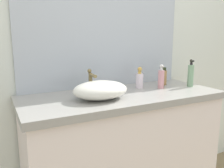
% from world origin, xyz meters
% --- Properties ---
extents(bathroom_wall_rear, '(6.00, 0.06, 2.60)m').
position_xyz_m(bathroom_wall_rear, '(0.00, 0.73, 1.30)').
color(bathroom_wall_rear, silver).
rests_on(bathroom_wall_rear, ground).
extents(vanity_counter, '(1.38, 0.56, 0.92)m').
position_xyz_m(vanity_counter, '(-0.07, 0.41, 0.46)').
color(vanity_counter, white).
rests_on(vanity_counter, ground).
extents(wall_mirror_panel, '(1.31, 0.01, 1.21)m').
position_xyz_m(wall_mirror_panel, '(-0.07, 0.69, 1.52)').
color(wall_mirror_panel, '#B2BCC6').
rests_on(wall_mirror_panel, vanity_counter).
extents(sink_basin, '(0.35, 0.26, 0.11)m').
position_xyz_m(sink_basin, '(-0.26, 0.36, 0.97)').
color(sink_basin, silver).
rests_on(sink_basin, vanity_counter).
extents(faucet, '(0.03, 0.12, 0.17)m').
position_xyz_m(faucet, '(-0.26, 0.51, 1.02)').
color(faucet, olive).
rests_on(faucet, vanity_counter).
extents(soap_dispenser, '(0.06, 0.06, 0.16)m').
position_xyz_m(soap_dispenser, '(0.13, 0.52, 0.98)').
color(soap_dispenser, white).
rests_on(soap_dispenser, vanity_counter).
extents(lotion_bottle, '(0.05, 0.05, 0.18)m').
position_xyz_m(lotion_bottle, '(0.27, 0.43, 0.99)').
color(lotion_bottle, pink).
rests_on(lotion_bottle, vanity_counter).
extents(perfume_bottle, '(0.04, 0.04, 0.21)m').
position_xyz_m(perfume_bottle, '(0.51, 0.38, 1.01)').
color(perfume_bottle, '#7BA47B').
rests_on(perfume_bottle, vanity_counter).
extents(spray_can, '(0.05, 0.05, 0.14)m').
position_xyz_m(spray_can, '(0.37, 0.53, 0.98)').
color(spray_can, '#AC7F4A').
rests_on(spray_can, vanity_counter).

